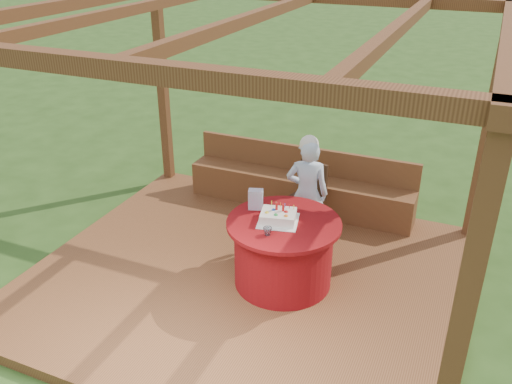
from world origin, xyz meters
TOP-DOWN VIEW (x-y plane):
  - ground at (0.00, 0.00)m, footprint 60.00×60.00m
  - deck at (0.00, 0.00)m, footprint 4.50×4.00m
  - pergola at (0.00, 0.00)m, footprint 4.50×4.00m
  - bench at (0.00, 1.72)m, footprint 3.00×0.42m
  - table at (0.40, 0.03)m, footprint 1.17×1.17m
  - chair at (0.26, 1.28)m, footprint 0.48×0.48m
  - elderly_woman at (0.37, 0.85)m, footprint 0.54×0.43m
  - birthday_cake at (0.35, 0.01)m, footprint 0.47×0.47m
  - gift_bag at (0.03, 0.17)m, footprint 0.17×0.14m
  - drinking_glass at (0.35, -0.28)m, footprint 0.11×0.11m

SIDE VIEW (x-z plane):
  - ground at x=0.00m, z-range 0.00..0.00m
  - deck at x=0.00m, z-range 0.00..0.12m
  - bench at x=0.00m, z-range -0.02..0.79m
  - table at x=0.40m, z-range 0.13..0.85m
  - chair at x=0.26m, z-range 0.15..0.98m
  - elderly_woman at x=0.37m, z-range 0.12..1.49m
  - drinking_glass at x=0.35m, z-range 0.85..0.93m
  - birthday_cake at x=0.35m, z-range 0.81..0.99m
  - gift_bag at x=0.03m, z-range 0.85..1.06m
  - pergola at x=0.00m, z-range 1.05..3.77m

